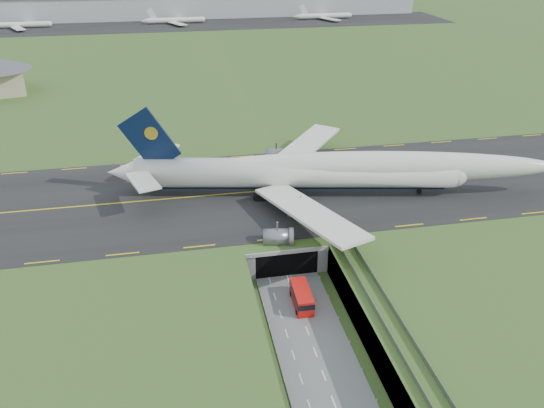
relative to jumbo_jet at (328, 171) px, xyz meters
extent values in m
plane|color=#375722|center=(-13.61, -29.00, -11.62)|extent=(900.00, 900.00, 0.00)
cube|color=gray|center=(-13.61, -29.00, -8.62)|extent=(800.00, 800.00, 6.00)
cube|color=slate|center=(-13.61, -36.50, -11.52)|extent=(12.00, 75.00, 0.20)
cube|color=black|center=(-13.61, 4.00, -5.53)|extent=(800.00, 44.00, 0.18)
cube|color=gray|center=(-13.61, -10.00, -6.12)|extent=(16.00, 22.00, 1.00)
cube|color=gray|center=(-20.61, -10.00, -8.62)|extent=(2.00, 22.00, 6.00)
cube|color=gray|center=(-6.61, -10.00, -8.62)|extent=(2.00, 22.00, 6.00)
cube|color=black|center=(-13.61, -15.00, -9.12)|extent=(12.00, 12.00, 5.00)
cube|color=#A8A8A3|center=(-13.61, -21.05, -6.02)|extent=(17.00, 0.50, 0.80)
cube|color=#A8A8A3|center=(-2.61, -47.50, -5.82)|extent=(3.00, 53.00, 0.50)
cube|color=gray|center=(-4.01, -47.50, -5.07)|extent=(0.06, 53.00, 1.00)
cube|color=gray|center=(-1.21, -47.50, -5.07)|extent=(0.06, 53.00, 1.00)
cylinder|color=#A8A8A3|center=(-2.61, -57.00, -8.82)|extent=(0.90, 0.90, 5.60)
cylinder|color=#A8A8A3|center=(-2.61, -45.00, -8.82)|extent=(0.90, 0.90, 5.60)
cylinder|color=#A8A8A3|center=(-2.61, -33.00, -8.82)|extent=(0.90, 0.90, 5.60)
cylinder|color=silver|center=(-6.96, 1.35, -0.31)|extent=(69.72, 19.73, 6.56)
sphere|color=silver|center=(27.27, -5.29, -0.31)|extent=(7.54, 7.54, 6.43)
cone|color=silver|center=(-44.22, 8.58, -0.31)|extent=(8.24, 7.49, 6.24)
ellipsoid|color=silver|center=(11.52, -2.24, 1.17)|extent=(77.15, 20.67, 6.89)
ellipsoid|color=black|center=(26.26, -5.10, 0.51)|extent=(5.06, 3.69, 2.30)
cylinder|color=black|center=(-6.96, 1.35, -2.87)|extent=(65.57, 15.32, 2.76)
cube|color=silver|center=(-1.82, 17.07, -1.34)|extent=(25.58, 27.91, 2.76)
cube|color=silver|center=(-36.71, 14.96, 1.23)|extent=(10.69, 11.68, 1.05)
cube|color=silver|center=(-8.07, -15.15, -1.34)|extent=(16.80, 31.40, 2.76)
cube|color=silver|center=(-39.64, -0.15, 1.23)|extent=(7.72, 12.15, 1.05)
cube|color=black|center=(-37.67, 7.31, 7.38)|extent=(12.92, 3.09, 14.51)
cylinder|color=gold|center=(-37.17, 7.21, 8.92)|extent=(2.96, 1.25, 2.87)
cylinder|color=slate|center=(-4.38, 10.77, -4.52)|extent=(5.88, 4.34, 3.38)
cylinder|color=slate|center=(-7.08, 22.27, -4.52)|extent=(5.88, 4.34, 3.38)
cylinder|color=slate|center=(-8.09, -8.36, -4.52)|extent=(5.88, 4.34, 3.38)
cylinder|color=slate|center=(-14.90, -18.00, -4.52)|extent=(5.88, 4.34, 3.38)
cylinder|color=black|center=(20.42, -3.96, -4.87)|extent=(1.21, 0.72, 1.13)
cube|color=black|center=(-11.49, 2.23, -4.72)|extent=(7.41, 8.22, 1.44)
cube|color=red|center=(-12.89, -29.95, -9.87)|extent=(3.11, 7.82, 3.10)
cube|color=black|center=(-12.89, -29.95, -9.25)|extent=(3.17, 7.93, 1.03)
cube|color=black|center=(-12.89, -29.95, -11.16)|extent=(2.89, 7.30, 0.52)
cylinder|color=black|center=(-14.31, -32.50, -11.05)|extent=(0.39, 0.94, 0.93)
cylinder|color=black|center=(-14.16, -27.34, -11.05)|extent=(0.39, 0.94, 0.93)
cylinder|color=black|center=(-11.62, -32.57, -11.05)|extent=(0.39, 0.94, 0.93)
cylinder|color=black|center=(-11.48, -27.41, -11.05)|extent=(0.39, 0.94, 0.93)
cube|color=#B2B2B2|center=(-13.61, 271.00, 1.88)|extent=(300.00, 22.00, 15.00)
cube|color=black|center=(-13.61, 241.00, -5.48)|extent=(320.00, 50.00, 0.08)
cylinder|color=silver|center=(-117.46, 246.00, -3.44)|extent=(34.00, 3.20, 3.20)
cylinder|color=silver|center=(-26.46, 246.00, -3.44)|extent=(34.00, 3.20, 3.20)
cylinder|color=silver|center=(69.24, 246.00, -3.44)|extent=(34.00, 3.20, 3.20)
ellipsoid|color=#53645C|center=(106.39, 401.00, -15.62)|extent=(260.00, 91.00, 44.00)
camera|label=1|loc=(-32.06, -102.34, 47.66)|focal=35.00mm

